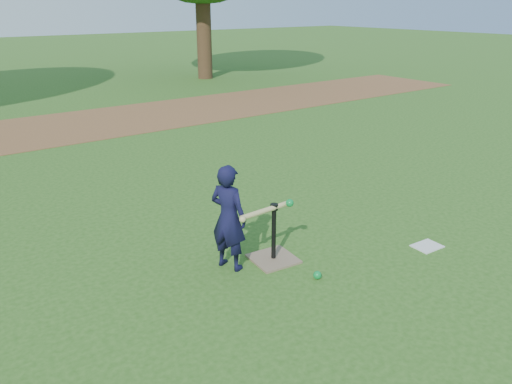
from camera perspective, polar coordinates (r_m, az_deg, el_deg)
ground at (r=4.76m, az=1.73°, el=-10.31°), size 80.00×80.00×0.00m
dirt_strip at (r=11.26m, az=-22.68°, el=6.63°), size 24.00×3.00×0.01m
child at (r=4.79m, az=-3.16°, el=-2.95°), size 0.38×0.45×1.06m
wiffle_ball_ground at (r=4.84m, az=7.02°, el=-9.40°), size 0.08×0.08×0.08m
clipboard at (r=5.71m, az=18.97°, el=-5.88°), size 0.31×0.25×0.01m
batting_tee at (r=5.10m, az=2.02°, el=-6.65°), size 0.47×0.47×0.61m
swing_action at (r=4.82m, az=1.44°, el=-2.03°), size 0.64×0.13×0.10m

